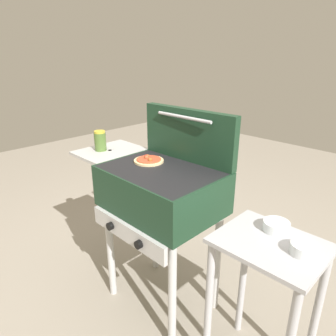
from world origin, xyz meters
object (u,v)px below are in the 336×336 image
grill (159,193)px  sauce_jar (100,141)px  prep_table (265,283)px  pizza_pepperoni (149,160)px  topping_bowl_near (276,226)px  topping_bowl_far (304,249)px

grill → sauce_jar: (-0.51, -0.04, 0.21)m
grill → prep_table: size_ratio=1.28×
pizza_pepperoni → topping_bowl_near: size_ratio=1.49×
pizza_pepperoni → topping_bowl_far: (0.93, -0.01, -0.14)m
topping_bowl_near → topping_bowl_far: same height
pizza_pepperoni → prep_table: pizza_pepperoni is taller
sauce_jar → prep_table: bearing=2.0°
prep_table → topping_bowl_far: size_ratio=7.02×
sauce_jar → topping_bowl_far: (1.31, 0.06, -0.19)m
prep_table → topping_bowl_near: topping_bowl_near is taller
grill → sauce_jar: sauce_jar is taller
sauce_jar → topping_bowl_near: (1.15, 0.14, -0.19)m
topping_bowl_near → prep_table: bearing=-73.6°
grill → topping_bowl_far: (0.80, 0.02, 0.02)m
pizza_pepperoni → prep_table: 0.88m
prep_table → topping_bowl_near: size_ratio=6.48×
sauce_jar → topping_bowl_far: sauce_jar is taller
sauce_jar → topping_bowl_far: 1.32m
sauce_jar → topping_bowl_near: bearing=6.9°
pizza_pepperoni → prep_table: (0.80, -0.03, -0.37)m
topping_bowl_near → topping_bowl_far: (0.16, -0.08, 0.00)m
prep_table → sauce_jar: bearing=-178.0°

